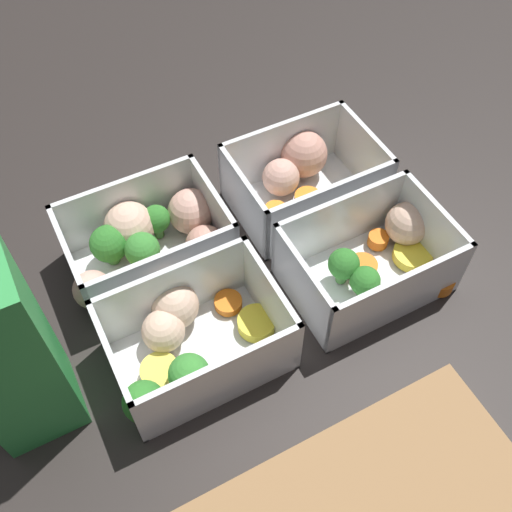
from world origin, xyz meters
The scene contains 6 objects.
ground_plane centered at (0.00, 0.00, 0.00)m, with size 4.00×4.00×0.00m, color #282321.
container_near_left centered at (-0.09, -0.07, 0.03)m, with size 0.15×0.11×0.07m.
container_near_right centered at (0.08, -0.06, 0.03)m, with size 0.17×0.12×0.07m.
container_far_left centered at (-0.10, 0.05, 0.03)m, with size 0.17×0.11×0.07m.
container_far_right centered at (0.10, 0.05, 0.03)m, with size 0.16×0.12×0.07m.
juice_carton centered at (0.23, 0.04, 0.10)m, with size 0.07×0.07×0.20m.
Camera 1 is at (0.16, 0.30, 0.49)m, focal length 42.00 mm.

